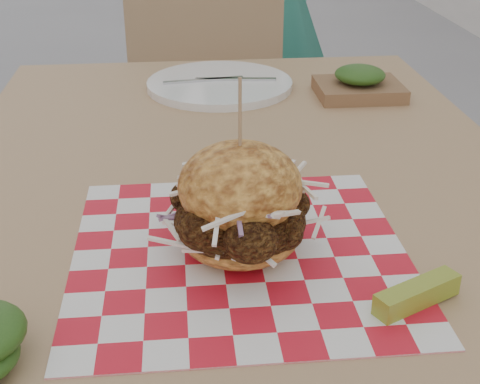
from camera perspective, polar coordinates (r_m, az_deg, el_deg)
The scene contains 7 objects.
patio_table at distance 0.92m, azimuth 0.12°, elevation -3.75°, with size 0.80×1.20×0.75m.
patio_chair at distance 1.79m, azimuth -2.28°, elevation 7.64°, with size 0.48×0.49×0.95m.
paper_liner at distance 0.73m, azimuth 0.00°, elevation -5.20°, with size 0.36×0.36×0.00m, color red.
sandwich at distance 0.70m, azimuth 0.00°, elevation -1.36°, with size 0.17×0.17×0.20m.
pickle_spear at distance 0.67m, azimuth 14.87°, elevation -8.43°, with size 0.10×0.02×0.02m, color #94AA31.
place_setting at distance 1.26m, azimuth -1.74°, elevation 9.18°, with size 0.27×0.27×0.02m.
kraft_tray at distance 1.23m, azimuth 10.14°, elevation 9.06°, with size 0.15×0.12×0.06m.
Camera 1 is at (-0.12, -0.90, 1.14)m, focal length 50.00 mm.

